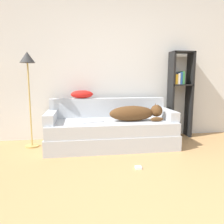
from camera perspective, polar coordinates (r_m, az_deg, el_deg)
ground_plane at (r=1.94m, az=15.98°, el=-25.62°), size 20.00×20.00×0.00m
wall_back at (r=4.03m, az=1.59°, el=12.58°), size 7.84×0.06×2.70m
couch at (r=3.52m, az=-0.23°, el=-5.64°), size 2.01×0.84×0.42m
couch_backrest at (r=3.79m, az=-1.00°, el=1.21°), size 1.97×0.15×0.32m
couch_arm_left at (r=3.44m, az=-15.72°, el=-1.35°), size 0.15×0.65×0.15m
couch_arm_right at (r=3.70m, az=14.18°, el=-0.60°), size 0.15×0.65×0.15m
dog at (r=3.43m, az=6.35°, el=-0.27°), size 0.85×0.24×0.27m
laptop at (r=3.38m, az=-5.44°, el=-2.40°), size 0.40×0.30×0.02m
throw_pillow at (r=3.75m, az=-7.87°, el=4.59°), size 0.38×0.19×0.14m
bookshelf at (r=4.20m, az=17.33°, el=5.64°), size 0.40×0.26×1.56m
floor_lamp at (r=3.61m, az=-21.11°, el=10.00°), size 0.22×0.22×1.48m
power_adapter at (r=2.75m, az=6.90°, el=-14.20°), size 0.08×0.08×0.03m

